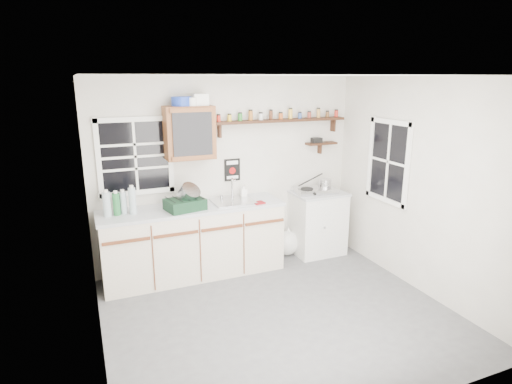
% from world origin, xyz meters
% --- Properties ---
extents(room, '(3.64, 3.24, 2.54)m').
position_xyz_m(room, '(0.00, 0.00, 1.25)').
color(room, '#4A4A4D').
rests_on(room, ground).
extents(main_cabinet, '(2.31, 0.63, 0.92)m').
position_xyz_m(main_cabinet, '(-0.58, 1.30, 0.46)').
color(main_cabinet, beige).
rests_on(main_cabinet, floor).
extents(right_cabinet, '(0.73, 0.57, 0.91)m').
position_xyz_m(right_cabinet, '(1.25, 1.32, 0.46)').
color(right_cabinet, silver).
rests_on(right_cabinet, floor).
extents(sink, '(0.52, 0.44, 0.29)m').
position_xyz_m(sink, '(-0.05, 1.30, 0.93)').
color(sink, '#B4B3B8').
rests_on(sink, main_cabinet).
extents(upper_cabinet, '(0.60, 0.32, 0.65)m').
position_xyz_m(upper_cabinet, '(-0.55, 1.44, 1.82)').
color(upper_cabinet, brown).
rests_on(upper_cabinet, wall_back).
extents(upper_cabinet_clutter, '(0.44, 0.24, 0.14)m').
position_xyz_m(upper_cabinet_clutter, '(-0.54, 1.44, 2.21)').
color(upper_cabinet_clutter, '#1936A7').
rests_on(upper_cabinet_clutter, upper_cabinet).
extents(spice_shelf, '(1.91, 0.18, 0.35)m').
position_xyz_m(spice_shelf, '(0.72, 1.51, 1.93)').
color(spice_shelf, black).
rests_on(spice_shelf, wall_back).
extents(secondary_shelf, '(0.45, 0.16, 0.24)m').
position_xyz_m(secondary_shelf, '(1.36, 1.52, 1.58)').
color(secondary_shelf, black).
rests_on(secondary_shelf, wall_back).
extents(warning_sign, '(0.22, 0.02, 0.30)m').
position_xyz_m(warning_sign, '(0.05, 1.59, 1.28)').
color(warning_sign, black).
rests_on(warning_sign, wall_back).
extents(window_back, '(0.93, 0.03, 0.98)m').
position_xyz_m(window_back, '(-1.20, 1.59, 1.55)').
color(window_back, black).
rests_on(window_back, wall_back).
extents(window_right, '(0.03, 0.78, 1.08)m').
position_xyz_m(window_right, '(1.79, 0.55, 1.45)').
color(window_right, black).
rests_on(window_right, wall_back).
extents(water_bottles, '(0.37, 0.14, 0.35)m').
position_xyz_m(water_bottles, '(-1.45, 1.31, 1.07)').
color(water_bottles, '#A1B5BD').
rests_on(water_bottles, main_cabinet).
extents(dish_rack, '(0.50, 0.42, 0.34)m').
position_xyz_m(dish_rack, '(-0.68, 1.22, 1.03)').
color(dish_rack, black).
rests_on(dish_rack, main_cabinet).
extents(soap_bottle, '(0.09, 0.09, 0.18)m').
position_xyz_m(soap_bottle, '(0.16, 1.46, 1.01)').
color(soap_bottle, white).
rests_on(soap_bottle, main_cabinet).
extents(rag, '(0.15, 0.14, 0.02)m').
position_xyz_m(rag, '(0.24, 1.11, 0.93)').
color(rag, maroon).
rests_on(rag, main_cabinet).
extents(hotplate, '(0.61, 0.37, 0.08)m').
position_xyz_m(hotplate, '(1.19, 1.30, 0.95)').
color(hotplate, '#B4B3B8').
rests_on(hotplate, right_cabinet).
extents(saucepan, '(0.45, 0.22, 0.19)m').
position_xyz_m(saucepan, '(1.33, 1.31, 1.04)').
color(saucepan, '#B4B3B8').
rests_on(saucepan, hotplate).
extents(trash_bag, '(0.38, 0.34, 0.43)m').
position_xyz_m(trash_bag, '(0.80, 1.40, 0.19)').
color(trash_bag, silver).
rests_on(trash_bag, floor).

